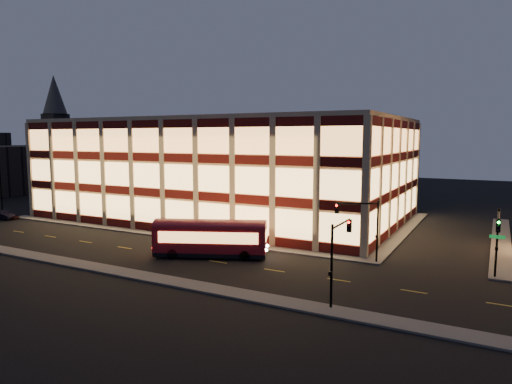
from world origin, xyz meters
The scene contains 14 objects.
ground centered at (0.00, 0.00, 0.00)m, with size 200.00×200.00×0.00m, color black.
sidewalk_office_south centered at (-3.00, 1.00, 0.07)m, with size 54.00×2.00×0.15m, color #514F4C.
sidewalk_office_east centered at (23.00, 17.00, 0.07)m, with size 2.00×30.00×0.15m, color #514F4C.
sidewalk_tower_west centered at (34.00, 17.00, 0.07)m, with size 2.00×30.00×0.15m, color #514F4C.
sidewalk_near centered at (0.00, -13.00, 0.07)m, with size 100.00×2.00×0.15m, color #514F4C.
office_building centered at (-2.91, 16.91, 7.25)m, with size 50.45×30.45×14.50m.
church_tower centered at (-70.00, 40.00, 9.00)m, with size 5.00×5.00×18.00m, color #2D2621.
church_spire centered at (-70.00, 40.00, 23.00)m, with size 6.00×6.00×10.00m, color #4C473F.
traffic_signal_far centered at (22.21, 0.24, 4.11)m, with size 3.79×1.87×6.00m.
traffic_signal_right centered at (33.50, -0.62, 4.10)m, with size 1.20×4.37×6.00m.
traffic_signal_near centered at (23.50, -11.03, 4.13)m, with size 0.32×4.45×6.00m.
trolley_bus centered at (8.26, -4.65, 2.09)m, with size 11.34×6.95×3.77m.
parked_car_0 centered at (-29.49, -0.89, 0.53)m, with size 1.26×3.14×1.07m, color black.
parked_car_1 centered at (-30.19, -1.49, 0.66)m, with size 1.41×4.03×1.33m, color black.
Camera 1 is at (33.26, -41.87, 11.87)m, focal length 32.00 mm.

